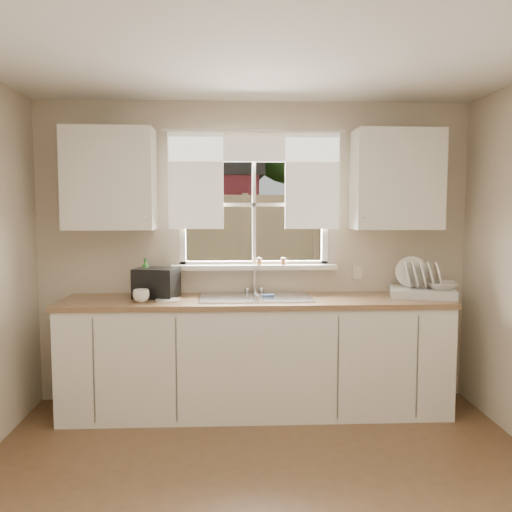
{
  "coord_description": "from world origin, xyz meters",
  "views": [
    {
      "loc": [
        -0.19,
        -2.54,
        1.62
      ],
      "look_at": [
        0.0,
        1.65,
        1.25
      ],
      "focal_mm": 38.0,
      "sensor_mm": 36.0,
      "label": 1
    }
  ],
  "objects_px": {
    "cup": "(141,296)",
    "black_appliance": "(156,283)",
    "soap_bottle_a": "(146,277)",
    "dish_rack": "(422,288)"
  },
  "relations": [
    {
      "from": "cup",
      "to": "black_appliance",
      "type": "bearing_deg",
      "value": 93.17
    },
    {
      "from": "soap_bottle_a",
      "to": "dish_rack",
      "type": "bearing_deg",
      "value": -12.62
    },
    {
      "from": "black_appliance",
      "to": "cup",
      "type": "bearing_deg",
      "value": -98.62
    },
    {
      "from": "dish_rack",
      "to": "black_appliance",
      "type": "height_order",
      "value": "dish_rack"
    },
    {
      "from": "black_appliance",
      "to": "soap_bottle_a",
      "type": "bearing_deg",
      "value": 149.93
    },
    {
      "from": "soap_bottle_a",
      "to": "cup",
      "type": "bearing_deg",
      "value": -96.2
    },
    {
      "from": "dish_rack",
      "to": "cup",
      "type": "height_order",
      "value": "dish_rack"
    },
    {
      "from": "dish_rack",
      "to": "cup",
      "type": "xyz_separation_m",
      "value": [
        -2.22,
        -0.16,
        -0.02
      ]
    },
    {
      "from": "cup",
      "to": "dish_rack",
      "type": "bearing_deg",
      "value": 28.09
    },
    {
      "from": "soap_bottle_a",
      "to": "cup",
      "type": "height_order",
      "value": "soap_bottle_a"
    }
  ]
}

